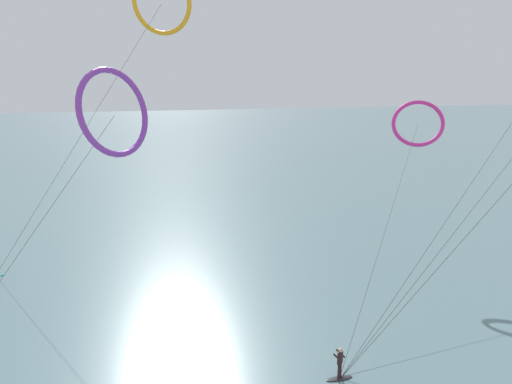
{
  "coord_description": "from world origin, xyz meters",
  "views": [
    {
      "loc": [
        -6.55,
        -5.6,
        14.62
      ],
      "look_at": [
        0.0,
        19.91,
        8.17
      ],
      "focal_mm": 33.35,
      "sensor_mm": 36.0,
      "label": 1
    }
  ],
  "objects_px": {
    "surfer_charcoal": "(340,366)",
    "kite_magenta": "(418,123)",
    "kite_violet": "(114,112)",
    "kite_amber": "(161,2)"
  },
  "relations": [
    {
      "from": "surfer_charcoal",
      "to": "kite_magenta",
      "type": "bearing_deg",
      "value": -179.35
    },
    {
      "from": "surfer_charcoal",
      "to": "kite_violet",
      "type": "distance_m",
      "value": 19.39
    },
    {
      "from": "kite_amber",
      "to": "kite_magenta",
      "type": "relative_size",
      "value": 1.29
    },
    {
      "from": "kite_amber",
      "to": "kite_violet",
      "type": "bearing_deg",
      "value": 99.93
    },
    {
      "from": "kite_violet",
      "to": "kite_magenta",
      "type": "height_order",
      "value": "kite_violet"
    },
    {
      "from": "kite_magenta",
      "to": "kite_violet",
      "type": "bearing_deg",
      "value": -140.9
    },
    {
      "from": "surfer_charcoal",
      "to": "kite_magenta",
      "type": "relative_size",
      "value": 0.1
    },
    {
      "from": "surfer_charcoal",
      "to": "kite_amber",
      "type": "height_order",
      "value": "kite_amber"
    },
    {
      "from": "kite_violet",
      "to": "kite_amber",
      "type": "bearing_deg",
      "value": 24.13
    },
    {
      "from": "surfer_charcoal",
      "to": "kite_violet",
      "type": "height_order",
      "value": "kite_violet"
    }
  ]
}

